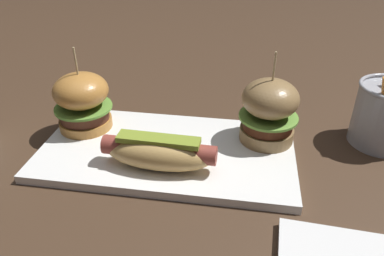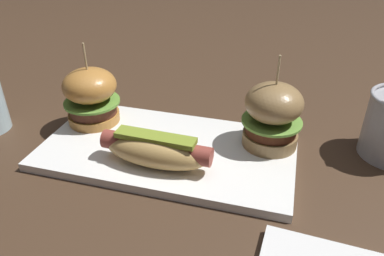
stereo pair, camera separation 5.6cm
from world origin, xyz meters
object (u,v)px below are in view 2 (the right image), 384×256
(slider_left, at_px, (91,95))
(slider_right, at_px, (273,115))
(hot_dog, at_px, (157,150))
(platter_main, at_px, (168,150))

(slider_left, relative_size, slider_right, 0.96)
(slider_left, bearing_deg, slider_right, 1.45)
(hot_dog, bearing_deg, platter_main, 91.31)
(slider_left, distance_m, slider_right, 0.31)
(platter_main, xyz_separation_m, slider_left, (-0.15, 0.04, 0.06))
(hot_dog, relative_size, slider_left, 1.17)
(hot_dog, bearing_deg, slider_left, 148.77)
(platter_main, relative_size, hot_dog, 2.39)
(platter_main, xyz_separation_m, slider_right, (0.16, 0.05, 0.06))
(platter_main, distance_m, slider_left, 0.17)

